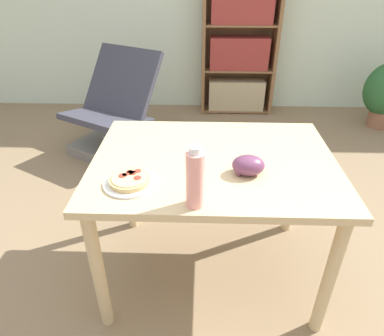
# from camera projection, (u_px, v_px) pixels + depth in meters

# --- Properties ---
(ground_plane) EXTENTS (14.00, 14.00, 0.00)m
(ground_plane) POSITION_uv_depth(u_px,v_px,m) (226.00, 268.00, 2.01)
(ground_plane) COLOR #897051
(dining_table) EXTENTS (1.15, 0.85, 0.75)m
(dining_table) POSITION_uv_depth(u_px,v_px,m) (213.00, 176.00, 1.68)
(dining_table) COLOR #D1B27F
(dining_table) RESTS_ON ground_plane
(pizza_on_plate) EXTENTS (0.22, 0.22, 0.04)m
(pizza_on_plate) POSITION_uv_depth(u_px,v_px,m) (130.00, 181.00, 1.43)
(pizza_on_plate) COLOR white
(pizza_on_plate) RESTS_ON dining_table
(grape_bunch) EXTENTS (0.14, 0.12, 0.09)m
(grape_bunch) POSITION_uv_depth(u_px,v_px,m) (248.00, 165.00, 1.49)
(grape_bunch) COLOR #6B3856
(grape_bunch) RESTS_ON dining_table
(drink_bottle) EXTENTS (0.07, 0.07, 0.25)m
(drink_bottle) POSITION_uv_depth(u_px,v_px,m) (195.00, 179.00, 1.26)
(drink_bottle) COLOR pink
(drink_bottle) RESTS_ON dining_table
(lounge_chair_near) EXTENTS (0.92, 0.99, 0.88)m
(lounge_chair_near) POSITION_uv_depth(u_px,v_px,m) (114.00, 121.00, 3.11)
(lounge_chair_near) COLOR slate
(lounge_chair_near) RESTS_ON ground_plane
(bookshelf) EXTENTS (0.81, 0.28, 1.45)m
(bookshelf) POSITION_uv_depth(u_px,v_px,m) (239.00, 51.00, 3.74)
(bookshelf) COLOR brown
(bookshelf) RESTS_ON ground_plane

